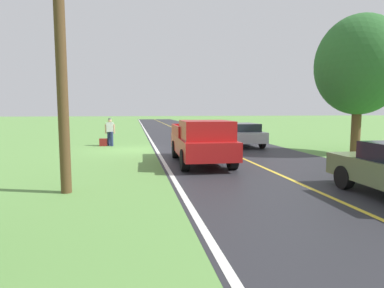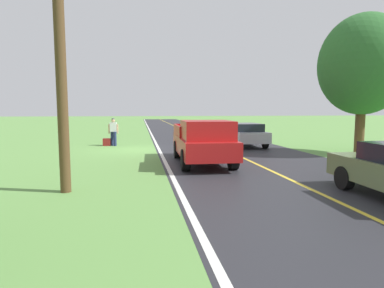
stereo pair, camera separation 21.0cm
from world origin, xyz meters
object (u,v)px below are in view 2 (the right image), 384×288
(suitcase_carried, at_px, (107,142))
(utility_pole_roadside, at_px, (60,36))
(sedan_near_oncoming, at_px, (245,134))
(tree_far_side_near, at_px, (363,65))
(hitchhiker_walking, at_px, (113,130))
(pickup_truck_passing, at_px, (203,141))

(suitcase_carried, height_order, utility_pole_roadside, utility_pole_roadside)
(sedan_near_oncoming, bearing_deg, tree_far_side_near, 134.83)
(tree_far_side_near, bearing_deg, hitchhiker_walking, -25.36)
(tree_far_side_near, height_order, utility_pole_roadside, utility_pole_roadside)
(pickup_truck_passing, bearing_deg, suitcase_carried, -58.68)
(tree_far_side_near, bearing_deg, utility_pole_roadside, 23.39)
(suitcase_carried, xyz_separation_m, utility_pole_roadside, (-0.03, 11.53, 3.90))
(hitchhiker_walking, xyz_separation_m, utility_pole_roadside, (0.39, 11.57, 3.16))
(suitcase_carried, bearing_deg, utility_pole_roadside, 5.63)
(hitchhiker_walking, distance_m, pickup_truck_passing, 8.72)
(sedan_near_oncoming, bearing_deg, hitchhiker_walking, -9.97)
(suitcase_carried, relative_size, pickup_truck_passing, 0.09)
(tree_far_side_near, distance_m, utility_pole_roadside, 14.13)
(hitchhiker_walking, xyz_separation_m, tree_far_side_near, (-12.57, 5.96, 3.46))
(pickup_truck_passing, xyz_separation_m, tree_far_side_near, (-8.37, -1.68, 3.47))
(tree_far_side_near, distance_m, sedan_near_oncoming, 7.39)
(hitchhiker_walking, relative_size, pickup_truck_passing, 0.32)
(hitchhiker_walking, height_order, sedan_near_oncoming, hitchhiker_walking)
(utility_pole_roadside, bearing_deg, sedan_near_oncoming, -129.78)
(pickup_truck_passing, xyz_separation_m, sedan_near_oncoming, (-3.86, -6.22, -0.21))
(hitchhiker_walking, bearing_deg, pickup_truck_passing, 118.79)
(pickup_truck_passing, bearing_deg, utility_pole_roadside, 40.52)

